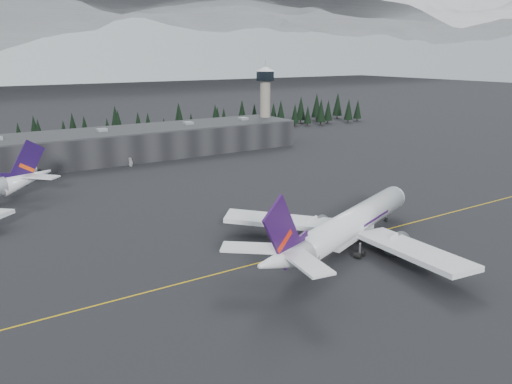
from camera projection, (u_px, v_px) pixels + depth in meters
ground at (302, 248)px, 118.08m from camera, size 1400.00×1400.00×0.00m
taxiline at (307, 250)px, 116.46m from camera, size 400.00×0.40×0.02m
terminal at (126, 144)px, 217.67m from camera, size 160.00×30.00×12.60m
control_tower at (265, 96)px, 254.58m from camera, size 10.00×10.00×37.70m
treeline at (101, 130)px, 247.33m from camera, size 360.00×20.00×15.00m
jet_main at (344, 228)px, 114.88m from camera, size 65.10×58.10×19.85m
gse_vehicle_a at (34, 178)px, 180.98m from camera, size 3.02×5.56×1.48m
gse_vehicle_b at (131, 165)px, 202.54m from camera, size 4.03×2.30×1.29m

